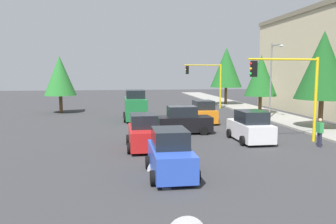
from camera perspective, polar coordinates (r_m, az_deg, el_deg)
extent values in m
plane|color=#353538|center=(26.16, 2.18, -2.85)|extent=(120.00, 120.00, 0.00)
cube|color=gray|center=(34.23, 18.15, -0.78)|extent=(80.00, 4.00, 0.15)
cube|color=silver|center=(13.87, -0.83, -11.52)|extent=(2.20, 0.36, 0.01)
cone|color=silver|center=(15.10, -1.48, -9.99)|extent=(0.01, 1.10, 1.10)
cylinder|color=yellow|center=(41.24, 8.94, 4.35)|extent=(0.18, 0.18, 5.39)
cylinder|color=yellow|center=(40.61, 5.94, 7.95)|extent=(0.12, 4.50, 0.12)
cube|color=black|center=(40.18, 3.30, 7.16)|extent=(0.36, 0.32, 0.96)
sphere|color=red|center=(40.15, 3.05, 7.59)|extent=(0.18, 0.18, 0.18)
sphere|color=yellow|center=(40.15, 3.05, 7.16)|extent=(0.18, 0.18, 0.18)
sphere|color=green|center=(40.14, 3.04, 6.74)|extent=(0.18, 0.18, 0.18)
cylinder|color=yellow|center=(22.95, 23.87, 1.91)|extent=(0.18, 0.18, 5.31)
cylinder|color=yellow|center=(21.79, 19.11, 8.49)|extent=(0.12, 4.50, 0.12)
cube|color=black|center=(20.98, 14.43, 7.14)|extent=(0.36, 0.32, 0.96)
sphere|color=red|center=(20.91, 13.99, 7.98)|extent=(0.18, 0.18, 0.18)
sphere|color=yellow|center=(20.91, 13.97, 7.15)|extent=(0.18, 0.18, 0.18)
sphere|color=green|center=(20.91, 13.95, 6.33)|extent=(0.18, 0.18, 0.18)
cylinder|color=slate|center=(32.50, 17.10, 4.93)|extent=(0.14, 0.14, 7.00)
cylinder|color=slate|center=(31.77, 18.01, 10.83)|extent=(1.80, 0.10, 0.10)
ellipsoid|color=silver|center=(30.96, 18.75, 10.64)|extent=(0.56, 0.28, 0.20)
cylinder|color=brown|center=(28.04, 24.60, -0.17)|extent=(0.36, 0.36, 2.56)
cone|color=#19511E|center=(27.88, 24.96, 7.26)|extent=(4.09, 4.09, 5.11)
cylinder|color=brown|center=(36.61, 15.42, 1.33)|extent=(0.36, 0.36, 2.12)
cone|color=#1E6023|center=(36.46, 15.57, 5.99)|extent=(3.39, 3.39, 4.24)
cylinder|color=brown|center=(38.03, -17.80, 1.44)|extent=(0.36, 0.36, 2.11)
cone|color=#28752D|center=(37.89, -17.97, 5.91)|extent=(3.38, 3.38, 4.23)
cylinder|color=brown|center=(45.73, 9.82, 2.82)|extent=(0.36, 0.36, 2.62)
cone|color=#1E6023|center=(45.64, 9.92, 7.50)|extent=(4.20, 4.20, 5.25)
cube|color=#1E7238|center=(30.92, -5.57, 0.64)|extent=(4.80, 1.90, 1.85)
cube|color=black|center=(31.05, -5.61, 3.09)|extent=(2.50, 1.67, 0.76)
cylinder|color=black|center=(29.61, -3.46, -1.15)|extent=(0.60, 0.20, 0.60)
cylinder|color=black|center=(29.51, -7.37, -1.22)|extent=(0.60, 0.20, 0.60)
cylinder|color=black|center=(32.55, -3.90, -0.44)|extent=(0.60, 0.20, 0.60)
cylinder|color=black|center=(32.46, -7.46, -0.50)|extent=(0.60, 0.20, 0.60)
cube|color=black|center=(24.09, 2.83, -2.02)|extent=(1.78, 3.84, 1.05)
cube|color=black|center=(23.94, 2.39, 0.11)|extent=(1.56, 2.00, 0.76)
cylinder|color=black|center=(25.32, 5.06, -2.50)|extent=(0.20, 0.60, 0.60)
cylinder|color=black|center=(23.50, 6.12, -3.23)|extent=(0.20, 0.60, 0.60)
cylinder|color=black|center=(24.88, -0.29, -2.64)|extent=(0.20, 0.60, 0.60)
cylinder|color=black|center=(23.03, 0.37, -3.40)|extent=(0.20, 0.60, 0.60)
cube|color=red|center=(19.33, -4.13, -4.20)|extent=(3.89, 1.67, 1.05)
cube|color=black|center=(19.37, -4.19, -1.46)|extent=(2.02, 1.47, 0.76)
cylinder|color=black|center=(18.32, -1.04, -6.04)|extent=(0.60, 0.20, 0.60)
cylinder|color=black|center=(18.19, -6.66, -6.18)|extent=(0.60, 0.20, 0.60)
cylinder|color=black|center=(20.67, -1.89, -4.58)|extent=(0.60, 0.20, 0.60)
cylinder|color=black|center=(20.55, -6.86, -4.69)|extent=(0.60, 0.20, 0.60)
cube|color=orange|center=(29.16, 5.93, -0.52)|extent=(3.64, 1.79, 1.05)
cube|color=black|center=(28.88, 6.04, 1.22)|extent=(1.89, 1.58, 0.76)
cylinder|color=black|center=(30.08, 3.63, -1.02)|extent=(0.60, 0.20, 0.60)
cylinder|color=black|center=(30.53, 7.14, -0.95)|extent=(0.60, 0.20, 0.60)
cylinder|color=black|center=(27.90, 4.59, -1.64)|extent=(0.60, 0.20, 0.60)
cylinder|color=black|center=(28.39, 8.35, -1.55)|extent=(0.60, 0.20, 0.60)
cube|color=white|center=(21.94, 13.79, -3.07)|extent=(3.97, 1.78, 1.05)
cube|color=black|center=(21.63, 14.05, -0.79)|extent=(2.07, 1.56, 0.76)
cylinder|color=black|center=(22.82, 10.39, -3.61)|extent=(0.60, 0.20, 0.60)
cylinder|color=black|center=(23.49, 14.78, -3.43)|extent=(0.60, 0.20, 0.60)
cylinder|color=black|center=(20.54, 12.59, -4.81)|extent=(0.60, 0.20, 0.60)
cylinder|color=black|center=(21.29, 17.38, -4.55)|extent=(0.60, 0.20, 0.60)
cube|color=blue|center=(14.25, 0.44, -8.15)|extent=(3.71, 1.62, 1.05)
cube|color=black|center=(14.23, 0.33, -4.44)|extent=(1.93, 1.42, 0.76)
cylinder|color=black|center=(13.44, 4.93, -10.84)|extent=(0.60, 0.20, 0.60)
cylinder|color=black|center=(13.16, -2.59, -11.20)|extent=(0.60, 0.20, 0.60)
cylinder|color=black|center=(15.60, 2.98, -8.33)|extent=(0.60, 0.20, 0.60)
cylinder|color=black|center=(15.36, -3.46, -8.57)|extent=(0.60, 0.20, 0.60)
cylinder|color=#262638|center=(21.54, 24.55, -4.39)|extent=(0.16, 0.16, 0.85)
cylinder|color=#262638|center=(21.71, 24.26, -4.29)|extent=(0.16, 0.16, 0.85)
cube|color=green|center=(21.50, 24.50, -2.44)|extent=(0.40, 0.24, 0.60)
sphere|color=tan|center=(21.44, 24.56, -1.28)|extent=(0.22, 0.22, 0.22)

